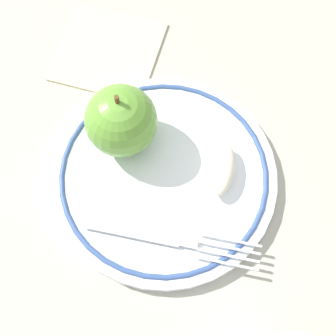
% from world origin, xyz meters
% --- Properties ---
extents(ground_plane, '(2.00, 2.00, 0.00)m').
position_xyz_m(ground_plane, '(0.00, 0.00, 0.00)').
color(ground_plane, '#A8A694').
extents(plate, '(0.25, 0.25, 0.02)m').
position_xyz_m(plate, '(-0.00, -0.00, 0.01)').
color(plate, white).
rests_on(plate, ground_plane).
extents(apple_red_whole, '(0.08, 0.08, 0.09)m').
position_xyz_m(apple_red_whole, '(0.04, 0.04, 0.05)').
color(apple_red_whole, '#639E35').
rests_on(apple_red_whole, plate).
extents(apple_slice_front, '(0.07, 0.04, 0.02)m').
position_xyz_m(apple_slice_front, '(-0.00, -0.06, 0.03)').
color(apple_slice_front, '#F4E8CD').
rests_on(apple_slice_front, plate).
extents(fork, '(0.06, 0.18, 0.00)m').
position_xyz_m(fork, '(-0.07, -0.00, 0.02)').
color(fork, silver).
rests_on(fork, plate).
extents(napkin_folded, '(0.15, 0.15, 0.01)m').
position_xyz_m(napkin_folded, '(0.17, 0.07, 0.00)').
color(napkin_folded, beige).
rests_on(napkin_folded, ground_plane).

